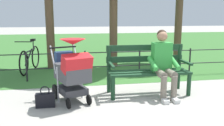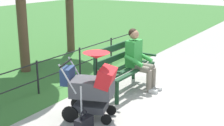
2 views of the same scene
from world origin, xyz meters
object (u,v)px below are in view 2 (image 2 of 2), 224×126
(park_bench, at_px, (123,65))
(handbag, at_px, (84,124))
(stroller, at_px, (92,85))
(person_on_bench, at_px, (138,57))

(park_bench, distance_m, handbag, 2.04)
(stroller, xyz_separation_m, handbag, (0.47, 0.17, -0.47))
(park_bench, height_order, stroller, stroller)
(park_bench, relative_size, handbag, 4.33)
(stroller, height_order, handbag, stroller)
(person_on_bench, distance_m, stroller, 1.73)
(park_bench, bearing_deg, person_on_bench, 137.67)
(park_bench, distance_m, person_on_bench, 0.36)
(park_bench, bearing_deg, stroller, 10.91)
(person_on_bench, distance_m, handbag, 2.28)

